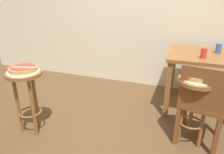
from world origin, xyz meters
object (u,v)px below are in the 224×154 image
stool_foreground (26,89)px  wooden_chair (202,103)px  serving_plate_middle (198,79)px  cup_near_edge (204,53)px  stool_middle (195,98)px  dining_table (204,64)px  serving_plate_foreground (24,72)px  pizza_middle (198,76)px  cup_far_edge (219,48)px  pizza_server_knife (24,67)px  pizza_foreground (23,69)px

stool_foreground → wooden_chair: 1.77m
serving_plate_middle → cup_near_edge: size_ratio=2.61×
stool_middle → dining_table: size_ratio=0.82×
serving_plate_foreground → pizza_middle: size_ratio=1.22×
cup_far_edge → pizza_server_knife: size_ratio=0.54×
cup_far_edge → pizza_middle: bearing=-105.3°
dining_table → stool_foreground: bearing=-146.8°
wooden_chair → pizza_server_knife: size_ratio=3.86×
pizza_foreground → pizza_middle: 1.70m
stool_foreground → cup_far_edge: (1.89, 1.24, 0.31)m
serving_plate_foreground → dining_table: 2.09m
serving_plate_middle → cup_far_edge: size_ratio=2.56×
stool_middle → cup_far_edge: 0.93m
pizza_foreground → cup_far_edge: size_ratio=2.33×
pizza_middle → stool_middle: bearing=0.0°
stool_middle → pizza_middle: (0.00, 0.00, 0.22)m
serving_plate_foreground → wooden_chair: 1.78m
pizza_foreground → stool_middle: 1.71m
pizza_server_knife → pizza_middle: bearing=-1.6°
stool_foreground → wooden_chair: (1.72, 0.38, -0.04)m
serving_plate_middle → dining_table: (0.09, 0.76, -0.07)m
serving_plate_middle → pizza_server_knife: bearing=-166.1°
serving_plate_middle → cup_far_edge: bearing=74.7°
stool_middle → wooden_chair: wooden_chair is taller
serving_plate_middle → wooden_chair: bearing=-2.1°
cup_near_edge → dining_table: bearing=80.2°
pizza_server_knife → cup_far_edge: bearing=18.5°
wooden_chair → pizza_server_knife: 1.76m
serving_plate_middle → pizza_middle: pizza_middle is taller
serving_plate_middle → stool_foreground: bearing=-167.0°
serving_plate_foreground → dining_table: bearing=33.2°
serving_plate_middle → pizza_server_knife: (-1.62, -0.40, 0.06)m
serving_plate_foreground → stool_middle: (1.65, 0.38, -0.19)m
pizza_foreground → pizza_server_knife: bearing=-33.7°
serving_plate_foreground → serving_plate_middle: (1.65, 0.38, 0.00)m
serving_plate_foreground → pizza_middle: bearing=13.0°
pizza_server_knife → stool_foreground: bearing=130.8°
stool_foreground → pizza_foreground: pizza_foreground is taller
pizza_foreground → wooden_chair: (1.72, 0.38, -0.26)m
pizza_foreground → cup_far_edge: bearing=33.2°
cup_near_edge → pizza_server_knife: cup_near_edge is taller
pizza_middle → pizza_server_knife: (-1.62, -0.40, 0.03)m
dining_table → wooden_chair: wooden_chair is taller
stool_foreground → stool_middle: same height
pizza_foreground → cup_far_edge: (1.89, 1.24, 0.08)m
serving_plate_middle → cup_near_edge: 0.56m
stool_middle → cup_near_edge: cup_near_edge is taller
cup_far_edge → stool_middle: bearing=-105.3°
stool_middle → dining_table: (0.09, 0.76, 0.12)m
stool_foreground → serving_plate_foreground: serving_plate_foreground is taller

